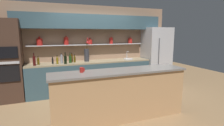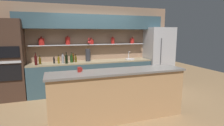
{
  "view_description": "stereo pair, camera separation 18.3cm",
  "coord_description": "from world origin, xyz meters",
  "px_view_note": "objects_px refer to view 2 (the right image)",
  "views": [
    {
      "loc": [
        -1.37,
        -3.84,
        1.76
      ],
      "look_at": [
        0.19,
        0.27,
        1.0
      ],
      "focal_mm": 28.0,
      "sensor_mm": 36.0,
      "label": 1
    },
    {
      "loc": [
        -1.2,
        -3.9,
        1.76
      ],
      "look_at": [
        0.19,
        0.27,
        1.0
      ],
      "focal_mm": 28.0,
      "sensor_mm": 36.0,
      "label": 2
    }
  ],
  "objects_px": {
    "refrigerator": "(158,56)",
    "flower_vase": "(88,54)",
    "oven_tower": "(11,60)",
    "bottle_oil_1": "(59,60)",
    "bottle_wine_0": "(36,60)",
    "bottle_sauce_3": "(54,60)",
    "bottle_spirit_4": "(63,59)",
    "bottle_oil_6": "(40,61)",
    "bottle_spirit_8": "(73,58)",
    "bottle_wine_7": "(66,59)",
    "bottle_wine_2": "(71,59)",
    "sink_fixture": "(130,58)",
    "bottle_oil_5": "(76,59)",
    "coffee_mug": "(79,70)"
  },
  "relations": [
    {
      "from": "oven_tower",
      "to": "bottle_wine_7",
      "type": "xyz_separation_m",
      "value": [
        1.39,
        -0.18,
        -0.01
      ]
    },
    {
      "from": "oven_tower",
      "to": "bottle_oil_5",
      "type": "bearing_deg",
      "value": -0.5
    },
    {
      "from": "sink_fixture",
      "to": "bottle_wine_2",
      "type": "height_order",
      "value": "bottle_wine_2"
    },
    {
      "from": "refrigerator",
      "to": "coffee_mug",
      "type": "relative_size",
      "value": 20.02
    },
    {
      "from": "sink_fixture",
      "to": "bottle_wine_2",
      "type": "relative_size",
      "value": 1.07
    },
    {
      "from": "sink_fixture",
      "to": "bottle_spirit_4",
      "type": "distance_m",
      "value": 2.11
    },
    {
      "from": "bottle_spirit_4",
      "to": "bottle_spirit_8",
      "type": "height_order",
      "value": "bottle_spirit_4"
    },
    {
      "from": "oven_tower",
      "to": "bottle_wine_0",
      "type": "xyz_separation_m",
      "value": [
        0.61,
        -0.17,
        -0.0
      ]
    },
    {
      "from": "oven_tower",
      "to": "bottle_oil_6",
      "type": "bearing_deg",
      "value": -3.68
    },
    {
      "from": "bottle_spirit_4",
      "to": "bottle_oil_1",
      "type": "bearing_deg",
      "value": -165.24
    },
    {
      "from": "refrigerator",
      "to": "bottle_wine_0",
      "type": "height_order",
      "value": "refrigerator"
    },
    {
      "from": "oven_tower",
      "to": "coffee_mug",
      "type": "xyz_separation_m",
      "value": [
        1.52,
        -1.84,
        0.01
      ]
    },
    {
      "from": "bottle_sauce_3",
      "to": "bottle_spirit_4",
      "type": "distance_m",
      "value": 0.24
    },
    {
      "from": "bottle_spirit_4",
      "to": "bottle_oil_6",
      "type": "relative_size",
      "value": 1.21
    },
    {
      "from": "bottle_oil_1",
      "to": "bottle_wine_2",
      "type": "relative_size",
      "value": 0.8
    },
    {
      "from": "oven_tower",
      "to": "refrigerator",
      "type": "bearing_deg",
      "value": -0.47
    },
    {
      "from": "bottle_spirit_4",
      "to": "bottle_wine_7",
      "type": "relative_size",
      "value": 0.89
    },
    {
      "from": "bottle_oil_6",
      "to": "sink_fixture",
      "type": "bearing_deg",
      "value": 1.2
    },
    {
      "from": "bottle_sauce_3",
      "to": "bottle_spirit_8",
      "type": "distance_m",
      "value": 0.56
    },
    {
      "from": "bottle_wine_0",
      "to": "coffee_mug",
      "type": "relative_size",
      "value": 3.49
    },
    {
      "from": "oven_tower",
      "to": "bottle_wine_7",
      "type": "relative_size",
      "value": 6.58
    },
    {
      "from": "sink_fixture",
      "to": "bottle_wine_7",
      "type": "distance_m",
      "value": 2.03
    },
    {
      "from": "bottle_spirit_8",
      "to": "flower_vase",
      "type": "bearing_deg",
      "value": -2.83
    },
    {
      "from": "bottle_wine_7",
      "to": "coffee_mug",
      "type": "xyz_separation_m",
      "value": [
        0.13,
        -1.66,
        0.03
      ]
    },
    {
      "from": "refrigerator",
      "to": "bottle_sauce_3",
      "type": "relative_size",
      "value": 10.23
    },
    {
      "from": "sink_fixture",
      "to": "bottle_spirit_8",
      "type": "bearing_deg",
      "value": 178.05
    },
    {
      "from": "bottle_wine_0",
      "to": "oven_tower",
      "type": "bearing_deg",
      "value": 164.25
    },
    {
      "from": "flower_vase",
      "to": "bottle_wine_7",
      "type": "xyz_separation_m",
      "value": [
        -0.65,
        -0.23,
        -0.09
      ]
    },
    {
      "from": "bottle_oil_5",
      "to": "bottle_spirit_8",
      "type": "bearing_deg",
      "value": 125.9
    },
    {
      "from": "bottle_oil_6",
      "to": "bottle_oil_1",
      "type": "bearing_deg",
      "value": -6.03
    },
    {
      "from": "bottle_wine_0",
      "to": "bottle_spirit_4",
      "type": "height_order",
      "value": "bottle_wine_0"
    },
    {
      "from": "coffee_mug",
      "to": "bottle_spirit_8",
      "type": "bearing_deg",
      "value": 87.42
    },
    {
      "from": "bottle_wine_7",
      "to": "bottle_spirit_8",
      "type": "distance_m",
      "value": 0.33
    },
    {
      "from": "bottle_sauce_3",
      "to": "bottle_spirit_4",
      "type": "bearing_deg",
      "value": -6.2
    },
    {
      "from": "bottle_wine_0",
      "to": "bottle_wine_2",
      "type": "height_order",
      "value": "bottle_wine_0"
    },
    {
      "from": "refrigerator",
      "to": "bottle_wine_2",
      "type": "xyz_separation_m",
      "value": [
        -2.91,
        0.01,
        0.05
      ]
    },
    {
      "from": "flower_vase",
      "to": "bottle_wine_0",
      "type": "height_order",
      "value": "flower_vase"
    },
    {
      "from": "bottle_wine_2",
      "to": "bottle_oil_6",
      "type": "height_order",
      "value": "bottle_wine_2"
    },
    {
      "from": "bottle_wine_2",
      "to": "bottle_sauce_3",
      "type": "bearing_deg",
      "value": -178.55
    },
    {
      "from": "bottle_spirit_4",
      "to": "bottle_spirit_8",
      "type": "bearing_deg",
      "value": 24.48
    },
    {
      "from": "oven_tower",
      "to": "bottle_spirit_4",
      "type": "height_order",
      "value": "oven_tower"
    },
    {
      "from": "flower_vase",
      "to": "bottle_wine_0",
      "type": "bearing_deg",
      "value": -171.18
    },
    {
      "from": "sink_fixture",
      "to": "bottle_wine_2",
      "type": "bearing_deg",
      "value": -178.8
    },
    {
      "from": "bottle_wine_0",
      "to": "bottle_sauce_3",
      "type": "height_order",
      "value": "bottle_wine_0"
    },
    {
      "from": "refrigerator",
      "to": "flower_vase",
      "type": "height_order",
      "value": "refrigerator"
    },
    {
      "from": "bottle_oil_6",
      "to": "bottle_spirit_8",
      "type": "height_order",
      "value": "bottle_spirit_8"
    },
    {
      "from": "sink_fixture",
      "to": "bottle_sauce_3",
      "type": "relative_size",
      "value": 1.64
    },
    {
      "from": "oven_tower",
      "to": "bottle_oil_1",
      "type": "distance_m",
      "value": 1.19
    },
    {
      "from": "refrigerator",
      "to": "coffee_mug",
      "type": "xyz_separation_m",
      "value": [
        -2.93,
        -1.8,
        0.1
      ]
    },
    {
      "from": "bottle_oil_1",
      "to": "bottle_wine_2",
      "type": "bearing_deg",
      "value": 10.86
    }
  ]
}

